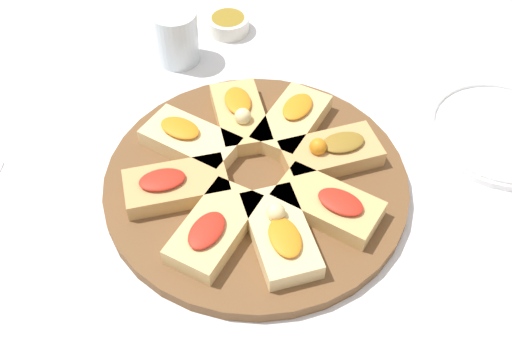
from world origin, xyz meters
TOP-DOWN VIEW (x-y plane):
  - ground_plane at (0.00, 0.00)m, footprint 3.00×3.00m
  - serving_board at (0.00, 0.00)m, footprint 0.41×0.41m
  - focaccia_slice_0 at (-0.06, -0.09)m, footprint 0.13×0.15m
  - focaccia_slice_1 at (0.02, -0.10)m, footprint 0.09×0.14m
  - focaccia_slice_2 at (0.09, -0.05)m, footprint 0.15×0.12m
  - focaccia_slice_3 at (0.10, 0.03)m, footprint 0.14×0.10m
  - focaccia_slice_4 at (0.06, 0.09)m, footprint 0.13×0.15m
  - focaccia_slice_5 at (-0.03, 0.10)m, footprint 0.10×0.15m
  - focaccia_slice_6 at (-0.09, 0.05)m, footprint 0.15×0.12m
  - focaccia_slice_7 at (-0.10, -0.02)m, footprint 0.14×0.09m
  - plate_left at (-0.09, 0.36)m, footprint 0.22×0.22m
  - water_glass at (-0.28, -0.12)m, footprint 0.07×0.07m
  - dipping_bowl at (-0.35, -0.04)m, footprint 0.07×0.07m

SIDE VIEW (x-z plane):
  - ground_plane at x=0.00m, z-range 0.00..0.00m
  - plate_left at x=-0.09m, z-range 0.00..0.02m
  - serving_board at x=0.00m, z-range 0.00..0.02m
  - dipping_bowl at x=-0.35m, z-range 0.00..0.03m
  - focaccia_slice_0 at x=-0.06m, z-range 0.01..0.05m
  - focaccia_slice_1 at x=0.02m, z-range 0.01..0.05m
  - focaccia_slice_2 at x=0.09m, z-range 0.01..0.05m
  - focaccia_slice_4 at x=0.06m, z-range 0.01..0.05m
  - focaccia_slice_6 at x=-0.09m, z-range 0.01..0.05m
  - focaccia_slice_3 at x=0.10m, z-range 0.01..0.05m
  - focaccia_slice_5 at x=-0.03m, z-range 0.01..0.05m
  - focaccia_slice_7 at x=-0.10m, z-range 0.01..0.05m
  - water_glass at x=-0.28m, z-range 0.00..0.09m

